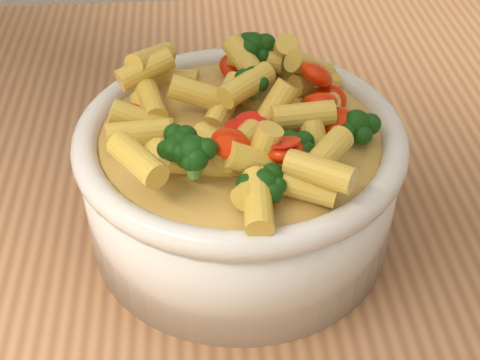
{
  "coord_description": "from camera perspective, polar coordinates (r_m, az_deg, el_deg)",
  "views": [
    {
      "loc": [
        0.04,
        -0.39,
        1.26
      ],
      "look_at": [
        0.07,
        -0.02,
        0.95
      ],
      "focal_mm": 50.0,
      "sensor_mm": 36.0,
      "label": 1
    }
  ],
  "objects": [
    {
      "name": "serving_bowl",
      "position": [
        0.49,
        0.0,
        0.11
      ],
      "size": [
        0.23,
        0.23,
        0.1
      ],
      "color": "silver",
      "rests_on": "table"
    },
    {
      "name": "table",
      "position": [
        0.61,
        -7.15,
        -10.32
      ],
      "size": [
        1.2,
        0.8,
        0.9
      ],
      "color": "#A87348",
      "rests_on": "ground"
    },
    {
      "name": "pasta_salad",
      "position": [
        0.45,
        0.0,
        6.16
      ],
      "size": [
        0.18,
        0.18,
        0.04
      ],
      "color": "#F0C14B",
      "rests_on": "serving_bowl"
    }
  ]
}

